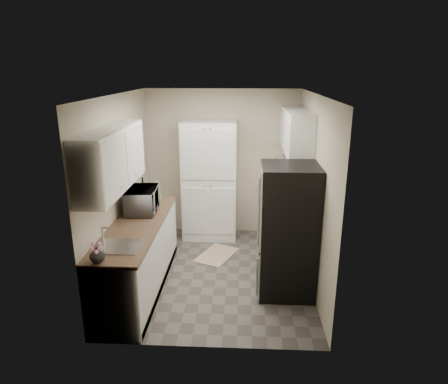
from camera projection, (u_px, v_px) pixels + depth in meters
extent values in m
plane|color=#56514C|center=(216.00, 273.00, 5.74)|extent=(3.20, 3.20, 0.00)
cube|color=#BAB196|center=(222.00, 163.00, 6.89)|extent=(2.60, 0.04, 2.50)
cube|color=#BAB196|center=(204.00, 238.00, 3.84)|extent=(2.60, 0.04, 2.50)
cube|color=#BAB196|center=(121.00, 188.00, 5.43)|extent=(0.04, 3.20, 2.50)
cube|color=#BAB196|center=(313.00, 191.00, 5.31)|extent=(0.04, 3.20, 2.50)
cube|color=white|center=(215.00, 95.00, 5.00)|extent=(2.60, 3.20, 0.04)
cube|color=white|center=(112.00, 159.00, 4.54)|extent=(0.33, 1.60, 0.70)
cube|color=white|center=(295.00, 134.00, 5.90)|extent=(0.33, 1.55, 0.58)
cube|color=#99999E|center=(293.00, 165.00, 5.61)|extent=(0.45, 0.76, 0.13)
cube|color=#B7B7BC|center=(120.00, 247.00, 4.42)|extent=(0.45, 0.40, 0.02)
cube|color=brown|center=(126.00, 189.00, 5.64)|extent=(0.02, 0.22, 0.22)
cube|color=white|center=(210.00, 181.00, 6.71)|extent=(0.90, 0.55, 2.00)
cube|color=white|center=(139.00, 257.00, 5.25)|extent=(0.60, 2.30, 0.88)
cube|color=brown|center=(137.00, 225.00, 5.11)|extent=(0.63, 2.33, 0.04)
cube|color=white|center=(280.00, 216.00, 6.70)|extent=(0.60, 0.80, 0.88)
cube|color=brown|center=(281.00, 190.00, 6.56)|extent=(0.63, 0.83, 0.04)
cube|color=#B7B7BC|center=(283.00, 235.00, 5.93)|extent=(0.64, 0.76, 0.90)
cube|color=black|center=(284.00, 205.00, 5.79)|extent=(0.66, 0.78, 0.03)
cube|color=black|center=(305.00, 199.00, 5.75)|extent=(0.06, 0.76, 0.22)
cube|color=pink|center=(259.00, 232.00, 5.79)|extent=(0.01, 0.16, 0.42)
cube|color=#EFE6C4|center=(258.00, 225.00, 6.01)|extent=(0.01, 0.16, 0.42)
cube|color=#B7B7BC|center=(288.00, 231.00, 5.05)|extent=(0.70, 0.72, 1.70)
imported|color=silver|center=(142.00, 200.00, 5.48)|extent=(0.45, 0.62, 0.33)
cylinder|color=black|center=(143.00, 190.00, 5.94)|extent=(0.08, 0.08, 0.32)
imported|color=white|center=(97.00, 254.00, 4.06)|extent=(0.20, 0.20, 0.17)
cube|color=#58943C|center=(158.00, 191.00, 5.93)|extent=(0.02, 0.23, 0.29)
cube|color=#A3A4A8|center=(287.00, 182.00, 6.54)|extent=(0.33, 0.41, 0.22)
cube|color=tan|center=(217.00, 255.00, 6.28)|extent=(0.71, 0.85, 0.01)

